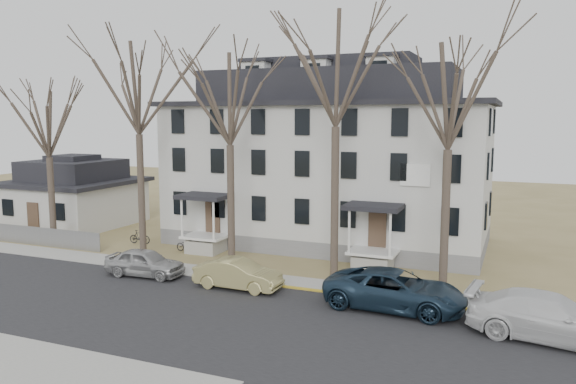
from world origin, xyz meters
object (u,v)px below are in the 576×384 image
at_px(tree_far_left, 137,81).
at_px(car_navy, 395,291).
at_px(bicycle_right, 140,238).
at_px(car_tan, 238,275).
at_px(boarding_house, 329,161).
at_px(tree_mid_right, 450,88).
at_px(small_house, 74,196).
at_px(tree_center, 336,60).
at_px(tree_mid_left, 229,92).
at_px(bicycle_left, 187,246).
at_px(tree_bungalow, 47,120).
at_px(car_silver, 145,263).
at_px(car_white, 550,319).

xyz_separation_m(tree_far_left, car_navy, (15.95, -3.69, -9.50)).
bearing_deg(bicycle_right, car_tan, -127.03).
bearing_deg(boarding_house, car_tan, -93.25).
relative_size(boarding_house, tree_mid_right, 1.63).
bearing_deg(small_house, tree_center, -15.08).
distance_m(tree_far_left, tree_mid_left, 6.05).
relative_size(car_tan, bicycle_left, 2.81).
distance_m(tree_center, tree_bungalow, 19.23).
xyz_separation_m(small_house, tree_bungalow, (4.00, -6.20, 5.87)).
bearing_deg(tree_bungalow, tree_mid_left, 0.00).
bearing_deg(small_house, car_tan, -27.10).
bearing_deg(tree_mid_right, tree_far_left, 180.00).
height_order(car_navy, bicycle_right, car_navy).
height_order(boarding_house, bicycle_right, boarding_house).
distance_m(bicycle_left, bicycle_right, 4.15).
distance_m(car_silver, car_white, 19.19).
relative_size(tree_mid_right, bicycle_right, 8.67).
bearing_deg(tree_bungalow, small_house, 122.84).
bearing_deg(tree_mid_right, tree_center, 180.00).
xyz_separation_m(tree_mid_left, car_navy, (9.95, -3.69, -8.76)).
bearing_deg(car_navy, bicycle_left, 72.03).
height_order(tree_far_left, car_silver, tree_far_left).
relative_size(tree_bungalow, car_tan, 2.50).
bearing_deg(bicycle_left, tree_center, -96.09).
distance_m(car_silver, bicycle_left, 5.43).
distance_m(tree_bungalow, bicycle_left, 11.96).
bearing_deg(car_tan, tree_mid_left, 32.74).
bearing_deg(car_navy, boarding_house, 33.63).
height_order(boarding_house, tree_far_left, tree_far_left).
distance_m(car_white, bicycle_left, 21.08).
distance_m(small_house, bicycle_left, 13.84).
relative_size(boarding_house, car_white, 3.49).
bearing_deg(boarding_house, tree_mid_left, -110.20).
distance_m(tree_mid_left, car_tan, 9.91).
relative_size(boarding_house, tree_bungalow, 1.93).
bearing_deg(small_house, bicycle_right, -22.80).
xyz_separation_m(tree_mid_left, bicycle_left, (-4.03, 1.73, -9.20)).
xyz_separation_m(boarding_house, bicycle_right, (-11.12, -5.69, -4.94)).
relative_size(tree_mid_left, tree_bungalow, 1.18).
height_order(tree_far_left, tree_bungalow, tree_far_left).
bearing_deg(tree_mid_right, small_house, 167.73).
height_order(tree_far_left, car_white, tree_far_left).
bearing_deg(tree_bungalow, tree_mid_right, 0.00).
bearing_deg(bicycle_left, car_white, -104.64).
bearing_deg(car_tan, bicycle_left, 50.03).
height_order(tree_center, tree_bungalow, tree_center).
height_order(tree_mid_left, car_tan, tree_mid_left).
distance_m(small_house, tree_mid_left, 19.53).
bearing_deg(car_silver, car_navy, -93.88).
distance_m(boarding_house, bicycle_left, 10.74).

